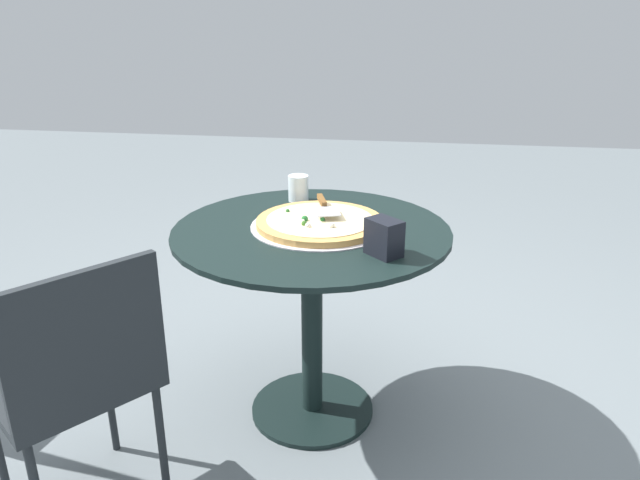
% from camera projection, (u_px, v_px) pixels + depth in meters
% --- Properties ---
extents(ground_plane, '(10.00, 10.00, 0.00)m').
position_uv_depth(ground_plane, '(312.00, 410.00, 2.27)').
color(ground_plane, slate).
extents(patio_table, '(0.93, 0.93, 0.73)m').
position_uv_depth(patio_table, '(312.00, 278.00, 2.08)').
color(patio_table, black).
rests_on(patio_table, ground).
extents(pizza_on_tray, '(0.47, 0.47, 0.04)m').
position_uv_depth(pizza_on_tray, '(320.00, 223.00, 2.02)').
color(pizza_on_tray, silver).
rests_on(pizza_on_tray, patio_table).
extents(pizza_server, '(0.11, 0.21, 0.02)m').
position_uv_depth(pizza_server, '(324.00, 205.00, 2.08)').
color(pizza_server, silver).
rests_on(pizza_server, pizza_on_tray).
extents(drinking_cup, '(0.08, 0.08, 0.10)m').
position_uv_depth(drinking_cup, '(298.00, 188.00, 2.28)').
color(drinking_cup, silver).
rests_on(drinking_cup, patio_table).
extents(napkin_dispenser, '(0.12, 0.12, 0.11)m').
position_uv_depth(napkin_dispenser, '(384.00, 238.00, 1.77)').
color(napkin_dispenser, black).
rests_on(napkin_dispenser, patio_table).
extents(patio_chair_near, '(0.57, 0.57, 0.83)m').
position_uv_depth(patio_chair_near, '(75.00, 373.00, 1.62)').
color(patio_chair_near, '#1F2427').
rests_on(patio_chair_near, ground).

